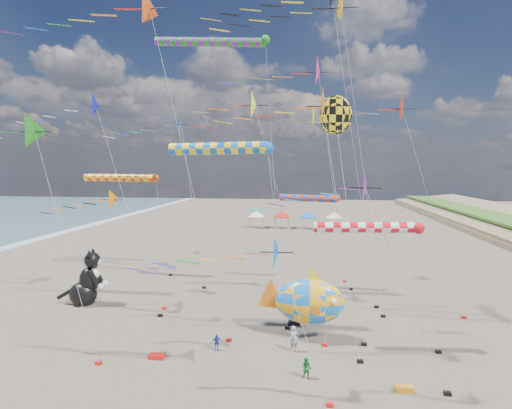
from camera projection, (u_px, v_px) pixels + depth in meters
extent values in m
cone|color=#0661B7|center=(290.00, 254.00, 19.31)|extent=(1.78, 1.90, 1.96)
cylinder|color=#B2B2B2|center=(310.00, 331.00, 19.54)|extent=(2.03, 0.02, 7.65)
cube|color=black|center=(330.00, 405.00, 19.76)|extent=(0.36, 0.24, 0.20)
cone|color=#F3FE26|center=(266.00, 103.00, 33.59)|extent=(2.48, 2.65, 2.73)
cylinder|color=#B2B2B2|center=(287.00, 205.00, 34.16)|extent=(3.75, 0.02, 17.21)
cube|color=black|center=(308.00, 302.00, 34.72)|extent=(0.36, 0.24, 0.20)
cone|color=#1412D5|center=(111.00, 107.00, 30.58)|extent=(1.81, 1.94, 1.99)
cylinder|color=#B2B2B2|center=(136.00, 214.00, 31.12)|extent=(3.60, 0.02, 16.42)
cube|color=black|center=(160.00, 315.00, 31.65)|extent=(0.36, 0.24, 0.20)
cone|color=#732290|center=(383.00, 186.00, 20.18)|extent=(1.65, 1.76, 1.82)
cylinder|color=#B2B2B2|center=(416.00, 292.00, 20.46)|extent=(3.58, 0.02, 10.89)
cube|color=black|center=(447.00, 394.00, 20.74)|extent=(0.36, 0.24, 0.20)
cylinder|color=#B2B2B2|center=(356.00, 157.00, 32.69)|extent=(3.97, 0.02, 25.32)
cube|color=black|center=(376.00, 307.00, 33.62)|extent=(0.36, 0.24, 0.20)
cone|color=#FA2670|center=(319.00, 69.00, 39.54)|extent=(3.12, 3.33, 3.44)
cylinder|color=#B2B2B2|center=(332.00, 178.00, 40.36)|extent=(2.96, 0.02, 21.55)
cube|color=black|center=(345.00, 281.00, 41.17)|extent=(0.36, 0.24, 0.20)
cone|color=blue|center=(179.00, 123.00, 37.80)|extent=(1.57, 1.69, 1.74)
cylinder|color=#B2B2B2|center=(192.00, 207.00, 38.41)|extent=(2.26, 0.02, 16.00)
cube|color=black|center=(204.00, 287.00, 39.00)|extent=(0.36, 0.24, 0.20)
cone|color=#D64610|center=(173.00, 0.00, 25.51)|extent=(2.64, 2.83, 2.91)
cylinder|color=#B2B2B2|center=(202.00, 176.00, 26.34)|extent=(3.56, 0.02, 22.52)
cube|color=black|center=(229.00, 340.00, 27.16)|extent=(0.36, 0.24, 0.20)
cone|color=red|center=(426.00, 109.00, 30.19)|extent=(2.10, 2.24, 2.31)
cylinder|color=#B2B2B2|center=(445.00, 216.00, 30.73)|extent=(3.52, 0.02, 16.19)
cube|color=black|center=(464.00, 317.00, 31.25)|extent=(0.36, 0.24, 0.20)
cone|color=orange|center=(131.00, 199.00, 32.78)|extent=(1.73, 1.86, 1.91)
cylinder|color=#B2B2B2|center=(148.00, 254.00, 33.05)|extent=(2.62, 0.02, 9.26)
cube|color=black|center=(164.00, 308.00, 33.31)|extent=(0.36, 0.24, 0.20)
cone|color=#1A7F1A|center=(46.00, 130.00, 23.01)|extent=(2.19, 2.35, 2.42)
cylinder|color=#B2B2B2|center=(73.00, 250.00, 23.49)|extent=(2.69, 0.02, 14.00)
cube|color=black|center=(98.00, 363.00, 23.97)|extent=(0.36, 0.24, 0.20)
cone|color=orange|center=(336.00, 104.00, 22.95)|extent=(2.15, 2.30, 2.37)
cylinder|color=#B2B2B2|center=(349.00, 237.00, 23.57)|extent=(1.72, 0.02, 15.49)
cube|color=black|center=(360.00, 361.00, 24.17)|extent=(0.36, 0.24, 0.20)
cone|color=yellow|center=(353.00, 4.00, 29.66)|extent=(2.78, 2.97, 3.06)
cylinder|color=#B2B2B2|center=(368.00, 166.00, 30.60)|extent=(2.90, 0.02, 23.91)
cube|color=black|center=(383.00, 316.00, 31.53)|extent=(0.36, 0.24, 0.20)
cylinder|color=#E24313|center=(119.00, 178.00, 43.19)|extent=(8.16, 0.82, 0.82)
sphere|color=#E24313|center=(155.00, 178.00, 42.67)|extent=(0.86, 0.86, 0.86)
cylinder|color=#B2B2B2|center=(163.00, 227.00, 43.08)|extent=(1.52, 0.02, 10.69)
cube|color=black|center=(171.00, 275.00, 43.48)|extent=(0.36, 0.24, 0.20)
cylinder|color=blue|center=(218.00, 148.00, 28.62)|extent=(7.13, 0.88, 0.88)
sphere|color=blue|center=(267.00, 148.00, 28.17)|extent=(0.92, 0.92, 0.92)
cylinder|color=#B2B2B2|center=(278.00, 240.00, 28.69)|extent=(1.52, 0.02, 13.19)
cube|color=black|center=(287.00, 328.00, 29.21)|extent=(0.36, 0.24, 0.20)
cylinder|color=red|center=(365.00, 227.00, 25.27)|extent=(6.50, 0.68, 0.68)
sphere|color=red|center=(419.00, 228.00, 24.86)|extent=(0.71, 0.71, 0.71)
cylinder|color=#B2B2B2|center=(429.00, 292.00, 25.15)|extent=(1.52, 0.02, 8.04)
cube|color=black|center=(438.00, 352.00, 25.42)|extent=(0.36, 0.24, 0.20)
cylinder|color=red|center=(308.00, 198.00, 38.23)|extent=(5.42, 0.66, 0.66)
sphere|color=red|center=(337.00, 198.00, 37.88)|extent=(0.70, 0.70, 0.70)
cylinder|color=#B2B2B2|center=(344.00, 245.00, 38.20)|extent=(1.52, 0.02, 8.87)
cube|color=black|center=(351.00, 289.00, 38.52)|extent=(0.36, 0.24, 0.20)
cylinder|color=#18881D|center=(210.00, 42.00, 35.79)|extent=(10.04, 0.78, 0.78)
sphere|color=#18881D|center=(265.00, 40.00, 35.16)|extent=(0.82, 0.82, 0.82)
cylinder|color=#B2B2B2|center=(273.00, 171.00, 36.14)|extent=(1.52, 0.02, 23.03)
cube|color=black|center=(281.00, 294.00, 37.12)|extent=(0.36, 0.24, 0.20)
ellipsoid|color=yellow|center=(336.00, 115.00, 27.30)|extent=(2.20, 0.40, 2.64)
cone|color=yellow|center=(314.00, 115.00, 27.49)|extent=(0.12, 1.80, 1.80)
cylinder|color=#B2B2B2|center=(350.00, 229.00, 26.91)|extent=(2.03, 2.03, 15.41)
cube|color=black|center=(364.00, 344.00, 26.51)|extent=(0.36, 0.24, 0.20)
ellipsoid|color=blue|center=(310.00, 302.00, 27.29)|extent=(4.97, 2.59, 3.16)
cone|color=orange|center=(270.00, 300.00, 27.64)|extent=(2.31, 0.47, 2.32)
cone|color=yellow|center=(313.00, 279.00, 27.12)|extent=(1.68, 0.36, 1.68)
cylinder|color=#B2B2B2|center=(326.00, 328.00, 26.81)|extent=(0.31, 1.05, 2.16)
cube|color=red|center=(324.00, 345.00, 26.42)|extent=(0.36, 0.24, 0.20)
imported|color=#9394A0|center=(294.00, 339.00, 25.55)|extent=(0.74, 0.66, 1.71)
imported|color=#207532|center=(307.00, 368.00, 22.28)|extent=(0.73, 0.64, 1.25)
imported|color=navy|center=(216.00, 342.00, 25.80)|extent=(0.69, 0.48, 1.09)
cube|color=black|center=(294.00, 323.00, 30.03)|extent=(0.90, 0.44, 0.30)
cube|color=red|center=(157.00, 356.00, 24.69)|extent=(0.90, 0.44, 0.30)
cube|color=#1321C0|center=(322.00, 310.00, 32.76)|extent=(0.90, 0.44, 0.30)
cube|color=orange|center=(404.00, 389.00, 21.08)|extent=(0.90, 0.44, 0.30)
cube|color=white|center=(256.00, 216.00, 77.79)|extent=(3.00, 3.00, 0.15)
pyramid|color=white|center=(256.00, 211.00, 77.69)|extent=(4.20, 4.20, 1.00)
cylinder|color=#999999|center=(249.00, 223.00, 76.77)|extent=(0.08, 0.08, 2.20)
cylinder|color=#999999|center=(262.00, 223.00, 76.45)|extent=(0.08, 0.08, 2.20)
cylinder|color=#999999|center=(251.00, 221.00, 79.34)|extent=(0.08, 0.08, 2.20)
cylinder|color=#999999|center=(264.00, 221.00, 79.01)|extent=(0.08, 0.08, 2.20)
cube|color=red|center=(282.00, 217.00, 77.16)|extent=(3.00, 3.00, 0.15)
pyramid|color=red|center=(282.00, 211.00, 77.06)|extent=(4.20, 4.20, 1.00)
cylinder|color=#999999|center=(275.00, 224.00, 76.14)|extent=(0.08, 0.08, 2.20)
cylinder|color=#999999|center=(288.00, 224.00, 75.81)|extent=(0.08, 0.08, 2.20)
cylinder|color=#999999|center=(276.00, 222.00, 78.71)|extent=(0.08, 0.08, 2.20)
cylinder|color=#999999|center=(289.00, 222.00, 78.38)|extent=(0.08, 0.08, 2.20)
cube|color=blue|center=(308.00, 217.00, 76.52)|extent=(3.00, 3.00, 0.15)
pyramid|color=blue|center=(308.00, 212.00, 76.43)|extent=(4.20, 4.20, 1.00)
cylinder|color=#999999|center=(301.00, 224.00, 75.51)|extent=(0.08, 0.08, 2.20)
cylinder|color=#999999|center=(315.00, 224.00, 75.18)|extent=(0.08, 0.08, 2.20)
cylinder|color=#999999|center=(301.00, 222.00, 78.08)|extent=(0.08, 0.08, 2.20)
cylinder|color=#999999|center=(315.00, 222.00, 77.75)|extent=(0.08, 0.08, 2.20)
cube|color=silver|center=(334.00, 218.00, 75.89)|extent=(3.00, 3.00, 0.15)
pyramid|color=silver|center=(334.00, 212.00, 75.80)|extent=(4.20, 4.20, 1.00)
cylinder|color=#999999|center=(328.00, 224.00, 74.88)|extent=(0.08, 0.08, 2.20)
cylinder|color=#999999|center=(342.00, 225.00, 74.55)|extent=(0.08, 0.08, 2.20)
cylinder|color=#999999|center=(327.00, 223.00, 77.45)|extent=(0.08, 0.08, 2.20)
cylinder|color=#999999|center=(341.00, 223.00, 77.12)|extent=(0.08, 0.08, 2.20)
imported|color=#26262D|center=(383.00, 229.00, 72.99)|extent=(3.71, 2.46, 1.18)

